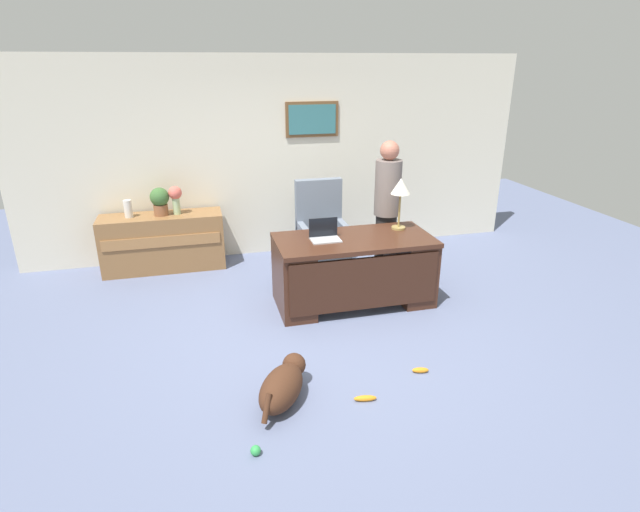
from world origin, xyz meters
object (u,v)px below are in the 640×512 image
Objects in this scene: person_standing at (387,209)px; vase_with_flowers at (175,197)px; credenza at (163,242)px; dog_toy_bone at (420,370)px; laptop at (325,234)px; desk at (354,269)px; armchair at (321,234)px; potted_plant at (160,200)px; vase_empty at (128,209)px; dog_toy_ball at (256,451)px; dog_lying at (283,385)px; dog_toy_plush at (365,398)px; desk_lamp at (401,189)px.

vase_with_flowers is (-2.52, 0.97, 0.08)m from person_standing.
credenza is 4.23× the size of vase_with_flowers.
dog_toy_bone is at bearing -102.41° from person_standing.
person_standing is at bearing -21.12° from vase_with_flowers.
laptop is at bearing -40.90° from credenza.
armchair reaches higher than desk.
armchair is 3.34× the size of potted_plant.
vase_empty reaches higher than dog_toy_ball.
person_standing is at bearing 52.10° from dog_lying.
credenza is 0.57m from potted_plant.
armchair reaches higher than laptop.
person_standing reaches higher than laptop.
armchair is 16.09× the size of dog_toy_ball.
potted_plant is at bearing 142.42° from desk.
laptop is at bearing -35.60° from vase_empty.
desk is 1.12× the size of credenza.
vase_empty is at bearing 147.08° from desk.
vase_empty is (-0.59, 0.00, -0.12)m from vase_with_flowers.
potted_plant is 3.84m from dog_toy_plush.
desk_lamp is (0.60, 0.21, 0.82)m from desk.
desk_lamp is 3.06m from potted_plant.
armchair is 0.90m from person_standing.
armchair is 6.37× the size of dog_toy_plush.
armchair is 1.01m from laptop.
dog_lying is 8.97× the size of dog_toy_ball.
dog_toy_plush is at bearing -114.33° from person_standing.
desk is 2.56m from vase_with_flowers.
armchair is at bearing 83.00° from dog_toy_plush.
vase_empty is 0.62× the size of potted_plant.
desk is 1.00× the size of person_standing.
desk_lamp reaches higher than laptop.
credenza is 8.25× the size of dog_toy_plush.
laptop is 0.87× the size of vase_with_flowers.
dog_toy_bone is at bearing 23.03° from dog_toy_plush.
armchair is at bearing 97.04° from desk.
vase_with_flowers is (-1.57, 1.55, 0.14)m from laptop.
desk is 1.45× the size of armchair.
credenza is 3.85m from dog_toy_bone.
laptop is 0.54× the size of desk_lamp.
person_standing is 2.58× the size of dog_lying.
desk_lamp is 1.62× the size of vase_with_flowers.
dog_lying is 1.27m from dog_toy_bone.
dog_toy_plush is (-1.06, -1.95, -1.22)m from desk_lamp.
potted_plant is at bearing 162.64° from armchair.
dog_toy_ball reaches higher than dog_toy_plush.
potted_plant is at bearing 160.28° from person_standing.
credenza is at bearing 116.35° from dog_toy_plush.
person_standing is 7.71× the size of vase_empty.
vase_empty is at bearing 165.41° from armchair.
laptop is 1.43× the size of vase_empty.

